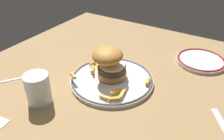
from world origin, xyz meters
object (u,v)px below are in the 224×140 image
water_glass (38,90)px  dinner_plate (112,80)px  side_plate (201,60)px  fork (6,81)px  burger (110,62)px

water_glass → dinner_plate: bearing=-32.8°
side_plate → fork: side_plate is taller
side_plate → fork: 69.74cm
dinner_plate → water_glass: water_glass is taller
dinner_plate → burger: burger is taller
dinner_plate → water_glass: size_ratio=2.95×
burger → fork: 35.16cm
water_glass → fork: size_ratio=0.74×
dinner_plate → burger: size_ratio=2.45×
water_glass → fork: bearing=86.1°
burger → water_glass: size_ratio=1.20×
dinner_plate → fork: 35.27cm
dinner_plate → side_plate: same height
burger → side_plate: (27.79, -22.91, -5.94)cm
burger → fork: bearing=123.2°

